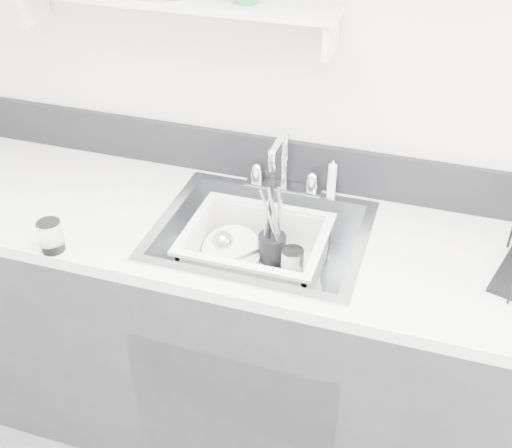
% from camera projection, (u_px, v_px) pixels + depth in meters
% --- Properties ---
extents(room_shell, '(3.50, 3.00, 2.60)m').
position_uv_depth(room_shell, '(89.00, 104.00, 0.89)').
color(room_shell, silver).
rests_on(room_shell, ground).
extents(counter_run, '(3.20, 0.62, 0.92)m').
position_uv_depth(counter_run, '(260.00, 339.00, 2.22)').
color(counter_run, '#29292C').
rests_on(counter_run, ground).
extents(backsplash, '(3.20, 0.02, 0.16)m').
position_uv_depth(backsplash, '(288.00, 162.00, 2.14)').
color(backsplash, black).
rests_on(backsplash, counter_run).
extents(sink, '(0.64, 0.52, 0.20)m').
position_uv_depth(sink, '(261.00, 255.00, 2.00)').
color(sink, silver).
rests_on(sink, counter_run).
extents(faucet, '(0.26, 0.18, 0.23)m').
position_uv_depth(faucet, '(283.00, 175.00, 2.11)').
color(faucet, silver).
rests_on(faucet, counter_run).
extents(side_sprayer, '(0.03, 0.03, 0.14)m').
position_uv_depth(side_sprayer, '(332.00, 179.00, 2.07)').
color(side_sprayer, white).
rests_on(side_sprayer, counter_run).
extents(wall_shelf, '(1.00, 0.16, 0.12)m').
position_uv_depth(wall_shelf, '(172.00, 3.00, 1.88)').
color(wall_shelf, silver).
rests_on(wall_shelf, room_shell).
extents(wash_tub, '(0.52, 0.47, 0.17)m').
position_uv_depth(wash_tub, '(256.00, 254.00, 2.00)').
color(wash_tub, white).
rests_on(wash_tub, sink).
extents(plate_stack, '(0.23, 0.22, 0.09)m').
position_uv_depth(plate_stack, '(235.00, 257.00, 2.06)').
color(plate_stack, white).
rests_on(plate_stack, wash_tub).
extents(utensil_cup, '(0.09, 0.09, 0.30)m').
position_uv_depth(utensil_cup, '(272.00, 248.00, 2.03)').
color(utensil_cup, black).
rests_on(utensil_cup, wash_tub).
extents(ladle, '(0.30, 0.21, 0.08)m').
position_uv_depth(ladle, '(239.00, 256.00, 2.03)').
color(ladle, silver).
rests_on(ladle, wash_tub).
extents(tumbler_in_tub, '(0.08, 0.08, 0.10)m').
position_uv_depth(tumbler_in_tub, '(292.00, 264.00, 1.99)').
color(tumbler_in_tub, white).
rests_on(tumbler_in_tub, wash_tub).
extents(tumbler_counter, '(0.08, 0.08, 0.10)m').
position_uv_depth(tumbler_counter, '(51.00, 236.00, 1.85)').
color(tumbler_counter, white).
rests_on(tumbler_counter, counter_run).
extents(bowl_small, '(0.13, 0.13, 0.04)m').
position_uv_depth(bowl_small, '(273.00, 285.00, 1.95)').
color(bowl_small, white).
rests_on(bowl_small, wash_tub).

